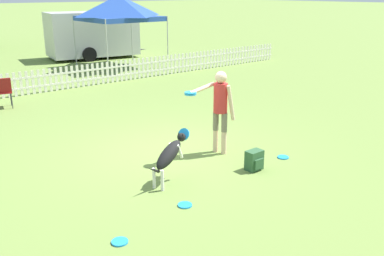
# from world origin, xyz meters

# --- Properties ---
(ground_plane) EXTENTS (240.00, 240.00, 0.00)m
(ground_plane) POSITION_xyz_m (0.00, 0.00, 0.00)
(ground_plane) COLOR olive
(handler_person) EXTENTS (1.10, 0.45, 1.71)m
(handler_person) POSITION_xyz_m (0.75, -0.75, 1.08)
(handler_person) COLOR beige
(handler_person) RESTS_ON ground_plane
(leaping_dog) EXTENTS (1.12, 0.49, 0.88)m
(leaping_dog) POSITION_xyz_m (-0.88, -1.26, 0.53)
(leaping_dog) COLOR black
(leaping_dog) RESTS_ON ground_plane
(frisbee_near_handler) EXTENTS (0.23, 0.23, 0.02)m
(frisbee_near_handler) POSITION_xyz_m (1.58, -1.77, 0.01)
(frisbee_near_handler) COLOR #1E8CD8
(frisbee_near_handler) RESTS_ON ground_plane
(frisbee_near_dog) EXTENTS (0.23, 0.23, 0.02)m
(frisbee_near_dog) POSITION_xyz_m (-1.21, -2.11, 0.01)
(frisbee_near_dog) COLOR #1E8CD8
(frisbee_near_dog) RESTS_ON ground_plane
(frisbee_far_scatter) EXTENTS (0.23, 0.23, 0.02)m
(frisbee_far_scatter) POSITION_xyz_m (-2.53, -2.36, 0.01)
(frisbee_far_scatter) COLOR #1E8CD8
(frisbee_far_scatter) RESTS_ON ground_plane
(backpack_on_grass) EXTENTS (0.32, 0.25, 0.38)m
(backpack_on_grass) POSITION_xyz_m (0.68, -1.82, 0.19)
(backpack_on_grass) COLOR #2D5633
(backpack_on_grass) RESTS_ON ground_plane
(picket_fence) EXTENTS (22.81, 0.04, 0.77)m
(picket_fence) POSITION_xyz_m (0.00, 7.02, 0.39)
(picket_fence) COLOR silver
(picket_fence) RESTS_ON ground_plane
(folding_chair_blue_left) EXTENTS (0.55, 0.57, 0.90)m
(folding_chair_blue_left) POSITION_xyz_m (-1.60, 5.72, 0.54)
(folding_chair_blue_left) COLOR #333338
(folding_chair_blue_left) RESTS_ON ground_plane
(canopy_tent_main) EXTENTS (2.97, 2.97, 3.06)m
(canopy_tent_main) POSITION_xyz_m (4.59, 9.74, 2.52)
(canopy_tent_main) COLOR #B2B2B2
(canopy_tent_main) RESTS_ON ground_plane
(equipment_trailer) EXTENTS (5.14, 2.79, 2.24)m
(equipment_trailer) POSITION_xyz_m (4.88, 13.02, 1.19)
(equipment_trailer) COLOR #B7B7B7
(equipment_trailer) RESTS_ON ground_plane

